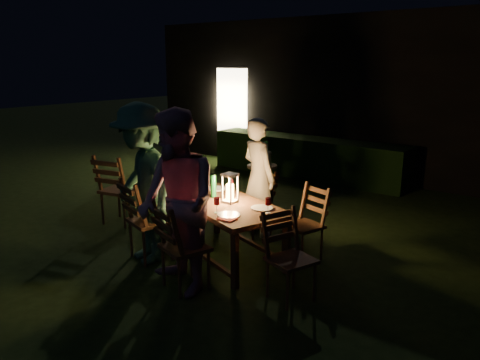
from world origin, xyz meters
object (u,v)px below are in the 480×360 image
Objects in this scene: chair_near_left at (149,234)px; bottle_table at (213,186)px; side_table at (262,170)px; ice_bucket at (262,159)px; chair_far_right at (303,236)px; chair_end at (290,273)px; chair_near_right at (184,261)px; chair_far_left at (255,214)px; chair_spare at (120,202)px; person_house_side at (259,177)px; dining_table at (224,208)px; lantern at (230,190)px; person_opp_left at (143,184)px; bottle_bucket_a at (258,156)px; bottle_bucket_b at (266,156)px; person_opp_right at (177,203)px.

bottle_table is (0.44, 0.67, 0.52)m from chair_near_left.
side_table is 0.19m from ice_bucket.
chair_far_right is 1.03m from chair_end.
chair_near_right reaches higher than chair_far_left.
chair_spare is at bearing 174.57° from chair_near_right.
chair_end is 3.18m from chair_spare.
dining_table is at bearing 118.76° from person_house_side.
lantern reaches higher than chair_near_left.
person_house_side is (-1.33, 1.32, 0.52)m from chair_end.
chair_end is at bearing 129.42° from chair_far_right.
chair_near_left reaches higher than ice_bucket.
chair_near_right is 1.10m from person_opp_left.
person_opp_left reaches higher than chair_end.
chair_far_left reaches higher than ice_bucket.
chair_far_left reaches higher than dining_table.
bottle_bucket_a is at bearing -35.36° from person_house_side.
person_opp_left reaches higher than dining_table.
chair_far_left is 1.49m from bottle_bucket_b.
chair_far_left is 1.37× the size of side_table.
bottle_bucket_b reaches higher than chair_end.
chair_far_left is at bearing 12.23° from chair_spare.
side_table is at bearing 108.51° from bottle_table.
person_opp_right is 1.08m from bottle_table.
bottle_table is at bearing 41.74° from chair_far_right.
chair_spare is 2.29m from bottle_bucket_a.
chair_far_right reaches higher than chair_far_left.
chair_near_left is 1.84m from chair_far_right.
person_opp_left is 6.67× the size of bottle_table.
chair_far_left is at bearing 90.05° from person_opp_left.
chair_end is 3.24m from bottle_bucket_b.
person_opp_left is 5.34× the size of lantern.
chair_end is at bearing -49.86° from side_table.
person_house_side reaches higher than chair_far_right.
chair_near_right is (0.18, -0.87, -0.33)m from dining_table.
dining_table is 5.77× the size of bottle_bucket_b.
dining_table is 2.23m from bottle_bucket_a.
dining_table is 2.01m from chair_spare.
chair_far_right is 0.99× the size of chair_end.
chair_end is at bearing -20.55° from chair_spare.
chair_near_left is 1.13× the size of chair_far_right.
chair_near_left reaches higher than chair_far_right.
ice_bucket is (-2.06, 2.44, 0.50)m from chair_end.
chair_far_left is 3.25× the size of bottle_table.
chair_near_right is at bearing -59.67° from dining_table.
lantern is at bearing -62.96° from bottle_bucket_a.
bottle_table is 2.10m from bottle_bucket_b.
chair_spare is at bearing -117.73° from bottle_bucket_a.
person_opp_left reaches higher than ice_bucket.
chair_near_right is 0.62× the size of person_house_side.
dining_table is 2.01× the size of chair_end.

